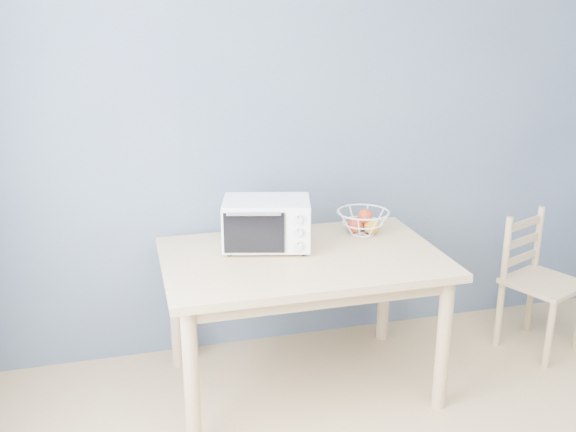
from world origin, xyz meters
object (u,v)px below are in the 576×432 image
object	(u,v)px
toaster_oven	(263,223)
dining_table	(302,273)
dining_chair	(537,284)
fruit_basket	(363,221)

from	to	relation	value
toaster_oven	dining_table	bearing A→B (deg)	-26.96
dining_table	dining_chair	bearing A→B (deg)	2.43
dining_table	fruit_basket	xyz separation A→B (m)	(0.41, 0.22, 0.17)
fruit_basket	dining_chair	xyz separation A→B (m)	(1.04, -0.16, -0.42)
dining_table	fruit_basket	world-z (taller)	fruit_basket
dining_table	dining_chair	size ratio (longest dim) A/B	1.73
dining_table	dining_chair	xyz separation A→B (m)	(1.45, 0.06, -0.25)
dining_chair	toaster_oven	bearing A→B (deg)	153.97
dining_chair	fruit_basket	bearing A→B (deg)	148.32
toaster_oven	dining_chair	world-z (taller)	toaster_oven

